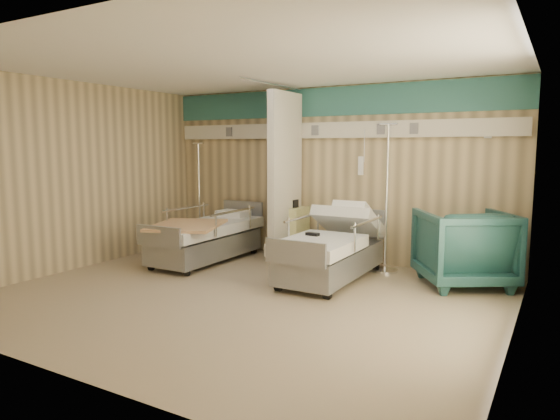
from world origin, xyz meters
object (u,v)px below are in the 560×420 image
object	(u,v)px
iv_stand_right	(385,242)
iv_stand_left	(200,228)
bed_right	(331,257)
visitor_armchair	(464,248)
bedside_cabinet	(290,232)
bed_left	(206,242)

from	to	relation	value
iv_stand_right	iv_stand_left	world-z (taller)	iv_stand_right
bed_right	iv_stand_right	bearing A→B (deg)	56.70
iv_stand_right	visitor_armchair	bearing A→B (deg)	-10.66
bedside_cabinet	bed_left	bearing A→B (deg)	-139.40
bedside_cabinet	iv_stand_left	distance (m)	1.75
iv_stand_right	bedside_cabinet	bearing A→B (deg)	176.14
visitor_armchair	iv_stand_left	xyz separation A→B (m)	(-4.54, 0.13, -0.12)
visitor_armchair	iv_stand_right	size ratio (longest dim) A/B	0.52
bed_right	bed_left	distance (m)	2.20
bedside_cabinet	visitor_armchair	size ratio (longest dim) A/B	0.76
bed_right	bedside_cabinet	bearing A→B (deg)	141.95
iv_stand_right	iv_stand_left	xyz separation A→B (m)	(-3.40, -0.08, -0.05)
visitor_armchair	iv_stand_right	distance (m)	1.15
bed_left	iv_stand_right	world-z (taller)	iv_stand_right
bed_right	bed_left	xyz separation A→B (m)	(-2.20, 0.00, 0.00)
bed_right	iv_stand_right	world-z (taller)	iv_stand_right
bed_left	bed_right	bearing A→B (deg)	0.00
bed_left	visitor_armchair	bearing A→B (deg)	8.48
bed_left	visitor_armchair	size ratio (longest dim) A/B	1.93
bed_left	iv_stand_left	distance (m)	0.99
visitor_armchair	bed_left	bearing A→B (deg)	-23.69
bedside_cabinet	iv_stand_left	size ratio (longest dim) A/B	0.45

